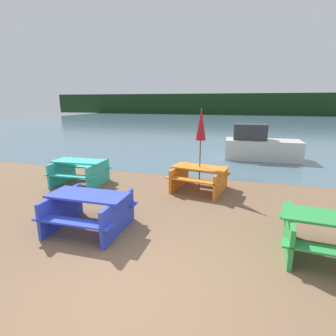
% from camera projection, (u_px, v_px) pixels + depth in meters
% --- Properties ---
extents(ground_plane, '(60.00, 60.00, 0.00)m').
position_uv_depth(ground_plane, '(124.00, 294.00, 3.64)').
color(ground_plane, brown).
extents(water, '(60.00, 50.00, 0.00)m').
position_uv_depth(water, '(233.00, 123.00, 32.41)').
color(water, slate).
rests_on(water, ground_plane).
extents(far_treeline, '(80.00, 1.60, 4.00)m').
position_uv_depth(far_treeline, '(238.00, 104.00, 50.51)').
color(far_treeline, '#193319').
rests_on(far_treeline, water).
extents(picnic_table_blue, '(1.61, 1.39, 0.77)m').
position_uv_depth(picnic_table_blue, '(89.00, 208.00, 5.37)').
color(picnic_table_blue, blue).
rests_on(picnic_table_blue, ground_plane).
extents(picnic_table_teal, '(1.63, 1.44, 0.78)m').
position_uv_depth(picnic_table_teal, '(80.00, 170.00, 8.32)').
color(picnic_table_teal, '#33B7A8').
rests_on(picnic_table_teal, ground_plane).
extents(picnic_table_orange, '(1.78, 1.62, 0.72)m').
position_uv_depth(picnic_table_orange, '(199.00, 176.00, 7.76)').
color(picnic_table_orange, orange).
rests_on(picnic_table_orange, ground_plane).
extents(umbrella_crimson, '(0.29, 0.29, 2.41)m').
position_uv_depth(umbrella_crimson, '(201.00, 125.00, 7.39)').
color(umbrella_crimson, brown).
rests_on(umbrella_crimson, ground_plane).
extents(boat, '(3.32, 1.45, 1.59)m').
position_uv_depth(boat, '(260.00, 146.00, 11.94)').
color(boat, beige).
rests_on(boat, water).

